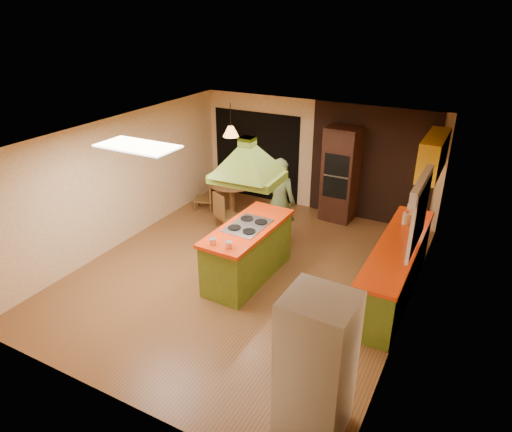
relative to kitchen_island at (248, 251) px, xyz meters
The scene contains 21 objects.
ground 0.52m from the kitchen_island, 139.73° to the left, with size 6.50×6.50×0.00m, color brown.
room_walls 0.76m from the kitchen_island, 139.73° to the left, with size 5.50×6.50×6.50m.
ceiling_plane 2.01m from the kitchen_island, 139.73° to the left, with size 6.50×6.50×0.00m, color silver.
brick_panel 3.59m from the kitchen_island, 70.88° to the left, with size 2.64×0.03×2.50m, color #381E14.
nook_opening 3.72m from the kitchen_island, 115.77° to the left, with size 2.20×0.03×2.10m, color black.
right_counter 2.45m from the kitchen_island, 16.26° to the left, with size 0.62×3.05×0.92m.
upper_cabinets 3.66m from the kitchen_island, 42.78° to the left, with size 0.34×1.40×0.70m, color yellow.
window_right 2.93m from the kitchen_island, 10.59° to the left, with size 0.12×1.35×1.06m.
fluor_panel 2.58m from the kitchen_island, 137.12° to the right, with size 1.20×0.60×0.03m, color white.
kitchen_island is the anchor object (origin of this frame).
range_hood 1.75m from the kitchen_island, ahead, with size 1.11×0.82×0.80m.
man 1.40m from the kitchen_island, 92.14° to the left, with size 0.65×0.43×1.79m, color #49552D.
refrigerator 3.25m from the kitchen_island, 48.25° to the right, with size 0.72×0.68×1.74m, color white.
wall_oven 3.14m from the kitchen_island, 78.92° to the left, with size 0.71×0.63×2.07m.
dining_table 2.71m from the kitchen_island, 126.42° to the left, with size 1.01×1.01×0.76m.
chair_left 3.11m from the kitchen_island, 137.97° to the left, with size 0.43×0.43×0.79m, color brown, non-canonical shape.
chair_near 2.05m from the kitchen_island, 131.59° to the left, with size 0.43×0.43×0.79m, color brown, non-canonical shape.
pendant_lamp 3.05m from the kitchen_island, 126.42° to the left, with size 0.34×0.34×0.22m, color #FF9E3F.
canister_large 3.00m from the kitchen_island, 38.87° to the left, with size 0.15×0.15×0.22m, color beige.
canister_medium 2.78m from the kitchen_island, 32.47° to the left, with size 0.15×0.15×0.20m, color beige.
canister_small 2.79m from the kitchen_island, 33.06° to the left, with size 0.12×0.12×0.16m, color beige.
Camera 1 is at (3.42, -6.06, 4.35)m, focal length 32.00 mm.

